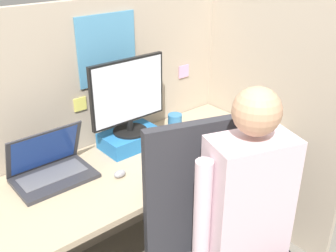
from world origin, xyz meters
name	(u,v)px	position (x,y,z in m)	size (l,w,h in m)	color
cubicle_panel_back	(105,132)	(0.00, 0.68, 0.77)	(2.18, 0.05, 1.53)	tan
cubicle_panel_right	(254,116)	(0.86, 0.26, 0.76)	(0.04, 1.28, 1.53)	tan
desk	(142,187)	(0.00, 0.33, 0.56)	(1.68, 0.65, 0.73)	tan
paper_box	(131,139)	(0.06, 0.50, 0.77)	(0.33, 0.21, 0.09)	#236BAD
monitor	(128,95)	(0.06, 0.50, 1.03)	(0.46, 0.19, 0.42)	black
laptop	(51,169)	(-0.43, 0.48, 0.78)	(0.38, 0.26, 0.26)	#2D2D33
mouse	(120,174)	(-0.17, 0.27, 0.75)	(0.06, 0.04, 0.04)	gray
stapler	(244,121)	(0.77, 0.26, 0.75)	(0.05, 0.15, 0.05)	black
carrot_toy	(198,159)	(0.22, 0.11, 0.75)	(0.04, 0.13, 0.04)	orange
office_chair	(218,242)	(0.01, -0.24, 0.55)	(0.59, 0.63, 1.12)	#2D2D33
person	(258,219)	(0.07, -0.40, 0.76)	(0.46, 0.50, 1.32)	black
coffee_mug	(175,121)	(0.40, 0.51, 0.77)	(0.09, 0.09, 0.09)	teal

